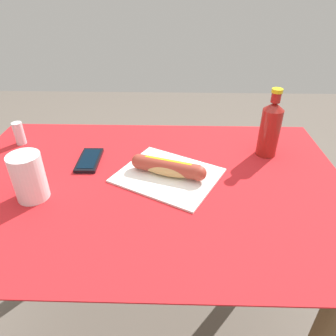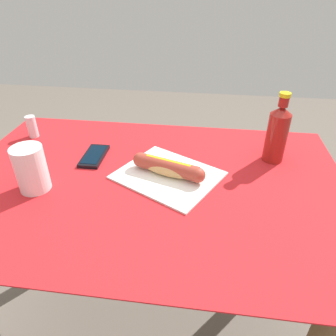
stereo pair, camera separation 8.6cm
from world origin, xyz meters
TOP-DOWN VIEW (x-y plane):
  - ground_plane at (0.00, 0.00)m, footprint 6.00×6.00m
  - dining_table at (0.00, 0.00)m, footprint 1.20×0.81m
  - paper_wrapper at (-0.06, -0.03)m, footprint 0.37×0.35m
  - hot_dog at (-0.06, -0.03)m, footprint 0.23×0.11m
  - cell_phone at (0.21, -0.11)m, footprint 0.07×0.15m
  - soda_bottle at (-0.39, -0.18)m, footprint 0.07×0.07m
  - drinking_cup at (0.32, 0.08)m, footprint 0.09×0.09m
  - salt_shaker at (0.49, -0.23)m, footprint 0.04×0.04m

SIDE VIEW (x-z plane):
  - ground_plane at x=0.00m, z-range 0.00..0.00m
  - dining_table at x=0.00m, z-range 0.24..0.99m
  - paper_wrapper at x=-0.06m, z-range 0.75..0.76m
  - cell_phone at x=0.21m, z-range 0.75..0.77m
  - hot_dog at x=-0.06m, z-range 0.76..0.81m
  - salt_shaker at x=0.49m, z-range 0.75..0.84m
  - drinking_cup at x=0.32m, z-range 0.75..0.89m
  - soda_bottle at x=-0.39m, z-range 0.74..0.97m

